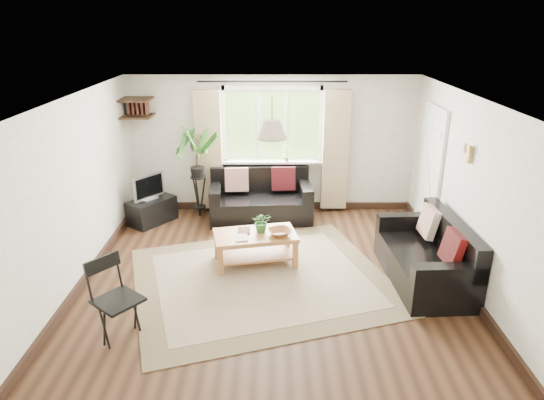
{
  "coord_description": "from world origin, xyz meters",
  "views": [
    {
      "loc": [
        0.01,
        -5.55,
        3.3
      ],
      "look_at": [
        0.0,
        0.4,
        1.05
      ],
      "focal_mm": 32.0,
      "sensor_mm": 36.0,
      "label": 1
    }
  ],
  "objects_px": {
    "palm_stand": "(198,173)",
    "tv_stand": "(152,211)",
    "sofa_back": "(261,197)",
    "sofa_right": "(425,252)",
    "folding_chair": "(118,302)",
    "coffee_table": "(255,249)"
  },
  "relations": [
    {
      "from": "palm_stand",
      "to": "tv_stand",
      "type": "bearing_deg",
      "value": -159.86
    },
    {
      "from": "sofa_back",
      "to": "sofa_right",
      "type": "bearing_deg",
      "value": -47.66
    },
    {
      "from": "tv_stand",
      "to": "sofa_back",
      "type": "bearing_deg",
      "value": -47.94
    },
    {
      "from": "palm_stand",
      "to": "folding_chair",
      "type": "distance_m",
      "value": 3.53
    },
    {
      "from": "tv_stand",
      "to": "palm_stand",
      "type": "distance_m",
      "value": 1.01
    },
    {
      "from": "palm_stand",
      "to": "coffee_table",
      "type": "bearing_deg",
      "value": -59.39
    },
    {
      "from": "palm_stand",
      "to": "folding_chair",
      "type": "relative_size",
      "value": 1.72
    },
    {
      "from": "sofa_back",
      "to": "tv_stand",
      "type": "xyz_separation_m",
      "value": [
        -1.85,
        -0.16,
        -0.2
      ]
    },
    {
      "from": "sofa_back",
      "to": "palm_stand",
      "type": "distance_m",
      "value": 1.16
    },
    {
      "from": "sofa_right",
      "to": "coffee_table",
      "type": "bearing_deg",
      "value": -104.84
    },
    {
      "from": "folding_chair",
      "to": "palm_stand",
      "type": "bearing_deg",
      "value": 33.4
    },
    {
      "from": "sofa_back",
      "to": "coffee_table",
      "type": "height_order",
      "value": "sofa_back"
    },
    {
      "from": "palm_stand",
      "to": "folding_chair",
      "type": "height_order",
      "value": "palm_stand"
    },
    {
      "from": "sofa_back",
      "to": "folding_chair",
      "type": "height_order",
      "value": "folding_chair"
    },
    {
      "from": "coffee_table",
      "to": "folding_chair",
      "type": "bearing_deg",
      "value": -129.01
    },
    {
      "from": "sofa_back",
      "to": "sofa_right",
      "type": "xyz_separation_m",
      "value": [
        2.21,
        -2.1,
        0.0
      ]
    },
    {
      "from": "sofa_back",
      "to": "folding_chair",
      "type": "distance_m",
      "value": 3.67
    },
    {
      "from": "sofa_right",
      "to": "coffee_table",
      "type": "relative_size",
      "value": 1.52
    },
    {
      "from": "tv_stand",
      "to": "sofa_right",
      "type": "bearing_deg",
      "value": -78.45
    },
    {
      "from": "sofa_right",
      "to": "tv_stand",
      "type": "xyz_separation_m",
      "value": [
        -4.06,
        1.94,
        -0.2
      ]
    },
    {
      "from": "coffee_table",
      "to": "sofa_back",
      "type": "bearing_deg",
      "value": 88.65
    },
    {
      "from": "tv_stand",
      "to": "palm_stand",
      "type": "relative_size",
      "value": 0.49
    }
  ]
}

